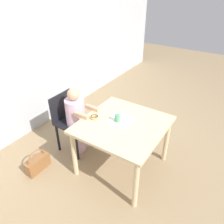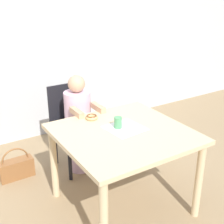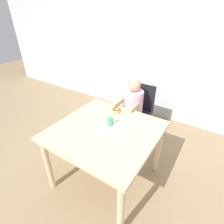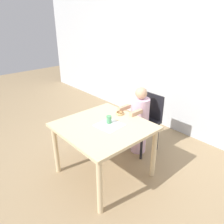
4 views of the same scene
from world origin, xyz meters
The scene contains 9 objects.
ground_plane centered at (0.00, 0.00, 0.00)m, with size 12.00×12.00×0.00m, color #997F5B.
wall_back centered at (0.00, 1.69, 1.25)m, with size 8.00×0.05×2.50m.
dining_table centered at (0.00, 0.00, 0.61)m, with size 0.99×0.97×0.70m.
chair centered at (-0.05, 0.82, 0.46)m, with size 0.39×0.42×0.85m.
child_figure centered at (-0.05, 0.70, 0.49)m, with size 0.27×0.43×0.99m.
donut centered at (-0.09, 0.35, 0.72)m, with size 0.11×0.11×0.03m.
napkin centered at (0.04, 0.05, 0.70)m, with size 0.30×0.30×0.00m.
handbag centered at (-0.65, 0.89, 0.11)m, with size 0.33×0.12×0.32m.
cup centered at (0.00, 0.08, 0.75)m, with size 0.06×0.06×0.09m.
Camera 4 is at (1.74, -1.43, 1.90)m, focal length 35.00 mm.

